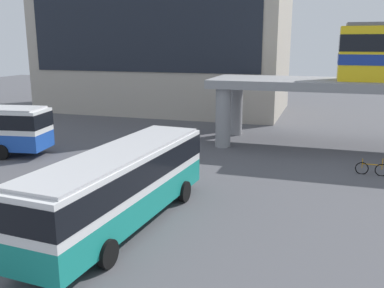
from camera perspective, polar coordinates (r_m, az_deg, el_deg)
ground_plane at (r=28.25m, az=-2.69°, el=-1.76°), size 120.00×120.00×0.00m
station_building at (r=48.85m, az=-3.52°, el=14.69°), size 26.03×13.85×17.06m
bus_main at (r=17.43m, az=-9.38°, el=-4.77°), size 3.39×11.20×3.22m
bicycle_orange at (r=26.44m, az=22.87°, el=-3.08°), size 1.79×0.15×1.04m
pedestrian_by_bike_rack at (r=27.88m, az=-1.58°, el=-0.41°), size 0.47×0.46×1.57m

